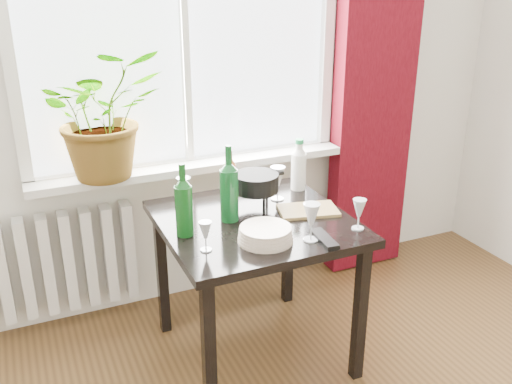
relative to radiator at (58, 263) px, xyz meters
name	(u,v)px	position (x,y,z in m)	size (l,w,h in m)	color
window	(182,14)	(0.75, 0.04, 1.22)	(1.72, 0.08, 1.62)	white
windowsill	(193,165)	(0.75, -0.03, 0.44)	(1.72, 0.20, 0.04)	silver
curtain	(377,64)	(1.87, -0.06, 0.92)	(0.50, 0.12, 2.56)	#3B050C
radiator	(58,263)	(0.00, 0.00, 0.00)	(0.80, 0.10, 0.55)	silver
table	(255,237)	(0.85, -0.63, 0.27)	(0.85, 0.85, 0.74)	black
potted_plant	(103,114)	(0.30, -0.07, 0.78)	(0.57, 0.49, 0.63)	#306D1D
wine_bottle_left	(184,199)	(0.51, -0.66, 0.52)	(0.08, 0.08, 0.33)	#0C4313
wine_bottle_right	(229,183)	(0.74, -0.59, 0.54)	(0.08, 0.08, 0.36)	#0D441B
bottle_amber	(230,173)	(0.86, -0.31, 0.48)	(0.06, 0.06, 0.24)	#79330D
cleaning_bottle	(299,164)	(1.21, -0.37, 0.50)	(0.08, 0.08, 0.27)	silver
wineglass_front_right	(311,222)	(0.98, -0.93, 0.45)	(0.07, 0.07, 0.17)	silver
wineglass_far_right	(359,214)	(1.23, -0.91, 0.43)	(0.06, 0.06, 0.14)	silver
wineglass_back_center	(278,183)	(1.05, -0.46, 0.45)	(0.08, 0.08, 0.18)	silver
wineglass_back_left	(184,193)	(0.59, -0.39, 0.44)	(0.07, 0.07, 0.17)	silver
wineglass_front_left	(206,236)	(0.54, -0.83, 0.43)	(0.06, 0.06, 0.13)	#AFB7BD
plate_stack	(265,234)	(0.80, -0.86, 0.39)	(0.24, 0.24, 0.06)	beige
fondue_pot	(256,190)	(0.91, -0.50, 0.44)	(0.25, 0.22, 0.17)	black
tv_remote	(324,239)	(1.03, -0.96, 0.37)	(0.05, 0.19, 0.02)	black
cutting_board	(308,210)	(1.11, -0.66, 0.37)	(0.28, 0.18, 0.01)	olive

